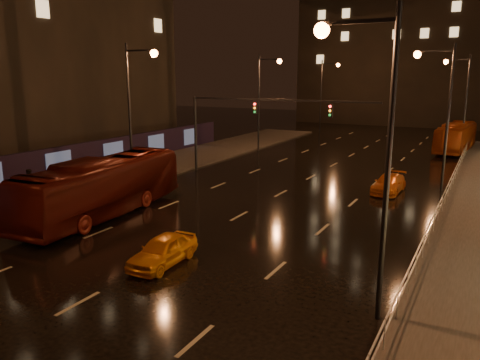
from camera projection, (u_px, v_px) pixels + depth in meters
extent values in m
plane|color=black|center=(302.00, 182.00, 35.49)|extent=(140.00, 140.00, 0.00)
cube|color=#38332D|center=(121.00, 175.00, 37.45)|extent=(7.00, 70.00, 0.15)
cube|color=black|center=(447.00, 10.00, 74.31)|extent=(44.00, 16.00, 36.00)
cube|color=black|center=(57.00, 163.00, 36.33)|extent=(0.30, 46.00, 2.50)
cylinder|color=black|center=(196.00, 134.00, 39.26)|extent=(0.22, 0.22, 6.20)
cube|color=black|center=(279.00, 100.00, 35.08)|extent=(15.20, 0.14, 0.14)
cube|color=black|center=(255.00, 108.00, 36.15)|extent=(0.32, 0.18, 0.95)
cube|color=black|center=(330.00, 111.00, 33.36)|extent=(0.32, 0.18, 0.95)
sphere|color=#FF1E19|center=(255.00, 104.00, 35.98)|extent=(0.18, 0.18, 0.18)
cylinder|color=black|center=(388.00, 172.00, 14.49)|extent=(0.18, 0.18, 10.00)
cube|color=black|center=(357.00, 22.00, 14.06)|extent=(2.40, 0.12, 0.12)
sphere|color=orange|center=(322.00, 30.00, 14.61)|extent=(0.50, 0.50, 0.50)
cylinder|color=#99999E|center=(469.00, 143.00, 51.20)|extent=(0.04, 0.04, 1.00)
cube|color=#99999E|center=(446.00, 189.00, 28.79)|extent=(0.05, 56.00, 0.05)
cube|color=#99999E|center=(446.00, 195.00, 28.88)|extent=(0.05, 56.00, 0.05)
imported|color=#52110B|center=(103.00, 187.00, 26.80)|extent=(3.91, 12.21, 3.34)
imported|color=#94370E|center=(456.00, 137.00, 49.54)|extent=(3.49, 10.94, 3.00)
imported|color=orange|center=(163.00, 250.00, 19.91)|extent=(1.64, 3.79, 1.27)
imported|color=#CA5D13|center=(389.00, 184.00, 32.24)|extent=(1.85, 4.27, 1.22)
imported|color=black|center=(31.00, 183.00, 30.42)|extent=(0.72, 0.91, 1.85)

